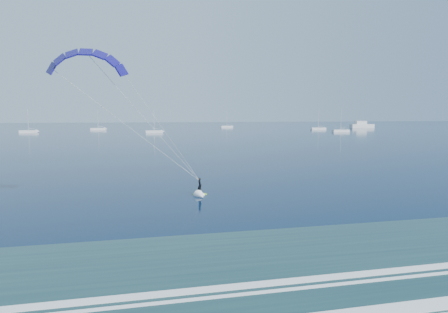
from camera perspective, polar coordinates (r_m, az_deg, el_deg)
name	(u,v)px	position (r m, az deg, el deg)	size (l,w,h in m)	color
kitesurfer_rig	(149,124)	(39.72, -10.64, 4.59)	(16.36, 9.31, 15.64)	#97E91B
motor_yacht	(361,125)	(283.76, 19.05, 4.26)	(16.34, 4.36, 6.58)	silver
sailboat_1	(29,131)	(218.55, -26.14, 3.25)	(8.35, 2.40, 11.52)	silver
sailboat_2	(98,129)	(240.11, -17.53, 3.78)	(8.35, 2.40, 11.31)	silver
sailboat_3	(154,131)	(197.29, -9.95, 3.54)	(8.20, 2.40, 11.45)	silver
sailboat_4	(227,127)	(273.43, 0.40, 4.30)	(7.93, 2.40, 10.89)	silver
sailboat_5	(318,128)	(242.35, 13.32, 3.92)	(9.10, 2.40, 12.37)	silver
sailboat_6	(341,131)	(212.67, 16.33, 3.56)	(8.87, 2.40, 11.99)	silver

